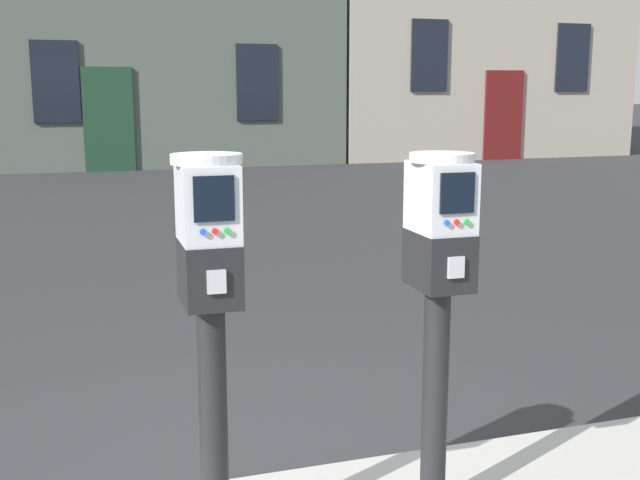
# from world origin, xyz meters

# --- Properties ---
(parking_meter_near_kerb) EXTENTS (0.22, 0.25, 1.30)m
(parking_meter_near_kerb) POSITION_xyz_m (-0.21, -0.25, 1.04)
(parking_meter_near_kerb) COLOR black
(parking_meter_near_kerb) RESTS_ON sidewalk_slab
(parking_meter_twin_adjacent) EXTENTS (0.22, 0.25, 1.28)m
(parking_meter_twin_adjacent) POSITION_xyz_m (0.57, -0.25, 1.02)
(parking_meter_twin_adjacent) COLOR black
(parking_meter_twin_adjacent) RESTS_ON sidewalk_slab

